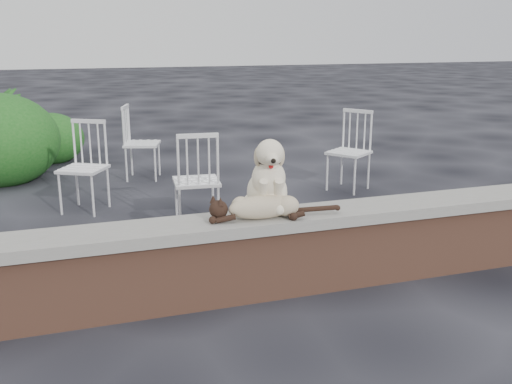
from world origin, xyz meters
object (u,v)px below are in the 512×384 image
object	(u,v)px
chair_b	(83,167)
chair_e	(142,142)
chair_d	(349,151)
cat	(263,205)
chair_c	(196,179)
potted_plant_b	(2,129)
dog	(267,174)

from	to	relation	value
chair_b	chair_e	world-z (taller)	same
chair_b	chair_d	world-z (taller)	same
cat	chair_c	world-z (taller)	chair_c
cat	chair_e	xyz separation A→B (m)	(-0.33, 3.79, -0.20)
potted_plant_b	dog	bearing A→B (deg)	-66.49
chair_b	chair_c	distance (m)	1.33
cat	chair_b	bearing A→B (deg)	123.75
cat	chair_d	distance (m)	3.13
chair_b	chair_e	distance (m)	1.47
chair_b	chair_d	distance (m)	3.01
chair_d	chair_c	bearing A→B (deg)	-103.69
chair_d	dog	bearing A→B (deg)	-73.87
dog	chair_d	bearing A→B (deg)	62.02
chair_e	chair_b	bearing A→B (deg)	165.13
chair_c	chair_d	bearing A→B (deg)	-152.41
chair_e	chair_c	bearing A→B (deg)	-157.04
cat	chair_d	world-z (taller)	chair_d
cat	chair_c	xyz separation A→B (m)	(-0.10, 1.66, -0.20)
cat	chair_b	world-z (taller)	chair_b
cat	chair_e	distance (m)	3.81
chair_e	potted_plant_b	xyz separation A→B (m)	(-1.74, 1.29, 0.07)
chair_c	chair_e	bearing A→B (deg)	-78.16
chair_d	chair_c	xyz separation A→B (m)	(-2.01, -0.81, 0.00)
chair_d	chair_e	xyz separation A→B (m)	(-2.24, 1.33, 0.00)
dog	potted_plant_b	world-z (taller)	dog
chair_e	potted_plant_b	world-z (taller)	potted_plant_b
chair_b	chair_d	xyz separation A→B (m)	(3.01, -0.08, 0.00)
cat	dog	bearing A→B (deg)	72.33
cat	potted_plant_b	world-z (taller)	potted_plant_b
chair_e	cat	bearing A→B (deg)	-158.18
chair_e	potted_plant_b	size ratio (longest dim) A/B	0.87
chair_e	potted_plant_b	distance (m)	2.17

